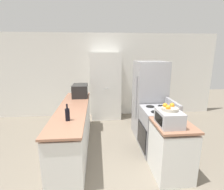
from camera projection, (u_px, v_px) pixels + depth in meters
name	position (u px, v px, depth m)	size (l,w,h in m)	color
wall_back	(108.00, 76.00, 5.59)	(7.00, 0.06, 2.60)	white
counter_left	(74.00, 129.00, 3.72)	(0.60, 2.70, 0.92)	silver
counter_right	(171.00, 150.00, 2.90)	(0.60, 0.71, 0.92)	silver
pantry_cabinet	(106.00, 86.00, 5.35)	(0.90, 0.55, 2.01)	white
stove	(157.00, 130.00, 3.60)	(0.66, 0.72, 1.08)	#9E9EA3
refrigerator	(149.00, 99.00, 4.23)	(0.72, 0.72, 1.83)	#A3A3A8
microwave	(80.00, 91.00, 4.45)	(0.38, 0.54, 0.31)	black
wine_bottle	(67.00, 114.00, 2.89)	(0.08, 0.08, 0.29)	black
toaster_oven	(169.00, 118.00, 2.70)	(0.34, 0.44, 0.24)	#B2B2B7
fruit_bowl	(169.00, 108.00, 2.68)	(0.25, 0.25, 0.10)	#B2A893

